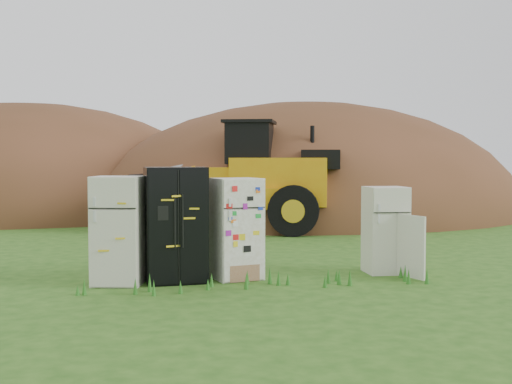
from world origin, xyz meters
TOP-DOWN VIEW (x-y plane):
  - ground at (0.00, 0.00)m, footprint 120.00×120.00m
  - fridge_leftmost at (-2.51, -0.02)m, footprint 0.96×0.94m
  - fridge_black_side at (-1.57, -0.01)m, footprint 1.04×0.83m
  - fridge_sticker at (-0.52, 0.04)m, footprint 0.91×0.86m
  - fridge_open_door at (2.25, -0.00)m, footprint 0.76×0.70m
  - wheel_loader at (0.46, 7.39)m, footprint 7.06×4.68m
  - dirt_mound_right at (4.32, 11.29)m, footprint 15.80×11.59m
  - dirt_mound_left at (-5.73, 14.82)m, footprint 15.61×11.70m
  - dirt_mound_back at (1.03, 18.17)m, footprint 16.55×11.03m

SIDE VIEW (x-z plane):
  - ground at x=0.00m, z-range 0.00..0.00m
  - dirt_mound_right at x=4.32m, z-range -4.11..4.11m
  - dirt_mound_left at x=-5.73m, z-range -4.19..4.19m
  - dirt_mound_back at x=1.03m, z-range -2.71..2.71m
  - fridge_open_door at x=2.25m, z-range 0.00..1.57m
  - fridge_sticker at x=-0.52m, z-range 0.00..1.75m
  - fridge_leftmost at x=-2.51m, z-range 0.00..1.80m
  - fridge_black_side at x=-1.57m, z-range 0.00..1.94m
  - wheel_loader at x=0.46m, z-range 0.00..3.17m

